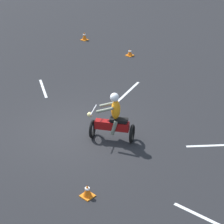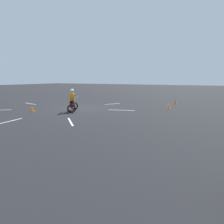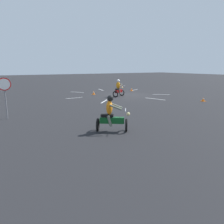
{
  "view_description": "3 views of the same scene",
  "coord_description": "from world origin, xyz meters",
  "views": [
    {
      "loc": [
        9.44,
        -8.41,
        7.39
      ],
      "look_at": [
        1.25,
        0.4,
        1.0
      ],
      "focal_mm": 70.0,
      "sensor_mm": 36.0,
      "label": 1
    },
    {
      "loc": [
        11.41,
        8.74,
        2.38
      ],
      "look_at": [
        4.48,
        5.27,
        0.9
      ],
      "focal_mm": 28.0,
      "sensor_mm": 36.0,
      "label": 2
    },
    {
      "loc": [
        12.53,
        18.4,
        2.92
      ],
      "look_at": [
        7.7,
        10.15,
        0.9
      ],
      "focal_mm": 35.0,
      "sensor_mm": 36.0,
      "label": 3
    }
  ],
  "objects": [
    {
      "name": "ground_plane",
      "position": [
        0.0,
        0.0,
        0.0
      ],
      "size": [
        120.0,
        120.0,
        0.0
      ],
      "primitive_type": "plane",
      "color": "black"
    },
    {
      "name": "motorcycle_rider_foreground",
      "position": [
        1.28,
        0.41,
        0.73
      ],
      "size": [
        1.51,
        1.22,
        1.66
      ],
      "rotation": [
        0.0,
        0.0,
        2.09
      ],
      "color": "black",
      "rests_on": "ground"
    },
    {
      "name": "traffic_cone_near_left",
      "position": [
        2.74,
        -2.16,
        0.18
      ],
      "size": [
        0.32,
        0.32,
        0.37
      ],
      "color": "orange",
      "rests_on": "ground"
    },
    {
      "name": "traffic_cone_near_right",
      "position": [
        -3.32,
        6.56,
        0.16
      ],
      "size": [
        0.32,
        0.32,
        0.33
      ],
      "color": "orange",
      "rests_on": "ground"
    },
    {
      "name": "traffic_cone_mid_center",
      "position": [
        -2.65,
        -2.93,
        0.17
      ],
      "size": [
        0.32,
        0.32,
        0.35
      ],
      "color": "orange",
      "rests_on": "ground"
    },
    {
      "name": "traffic_cone_mid_left",
      "position": [
        -6.57,
        6.69,
        0.21
      ],
      "size": [
        0.32,
        0.32,
        0.44
      ],
      "color": "orange",
      "rests_on": "ground"
    },
    {
      "name": "lane_stripe_e",
      "position": [
        5.42,
        -0.77,
        0.0
      ],
      "size": [
        1.65,
        0.22,
        0.01
      ],
      "primitive_type": "cube",
      "rotation": [
        0.0,
        0.0,
        1.64
      ],
      "color": "silver",
      "rests_on": "ground"
    },
    {
      "name": "lane_stripe_ne",
      "position": [
        3.92,
        2.38,
        0.0
      ],
      "size": [
        1.4,
        1.49,
        0.01
      ],
      "primitive_type": "cube",
      "rotation": [
        0.0,
        0.0,
        2.39
      ],
      "color": "silver",
      "rests_on": "ground"
    },
    {
      "name": "lane_stripe_n",
      "position": [
        -0.73,
        3.47,
        0.0
      ],
      "size": [
        0.69,
        1.98,
        0.01
      ],
      "primitive_type": "cube",
      "rotation": [
        0.0,
        0.0,
        3.43
      ],
      "color": "silver",
      "rests_on": "ground"
    },
    {
      "name": "lane_stripe_nw",
      "position": [
        -3.44,
        1.37,
        0.0
      ],
      "size": [
        1.57,
        1.0,
        0.01
      ],
      "primitive_type": "cube",
      "rotation": [
        0.0,
        0.0,
        4.17
      ],
      "color": "silver",
      "rests_on": "ground"
    },
    {
      "name": "lane_stripe_sw",
      "position": [
        -3.47,
        -3.53,
        0.0
      ],
      "size": [
        1.89,
        1.17,
        0.01
      ],
      "primitive_type": "cube",
      "rotation": [
        0.0,
        0.0,
        5.24
      ],
      "color": "silver",
      "rests_on": "ground"
    },
    {
      "name": "lane_stripe_s",
      "position": [
        -0.04,
        -5.84,
        0.0
      ],
      "size": [
        0.37,
        1.88,
        0.01
      ],
      "primitive_type": "cube",
      "rotation": [
        0.0,
        0.0,
        6.14
      ],
      "color": "silver",
      "rests_on": "ground"
    }
  ]
}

